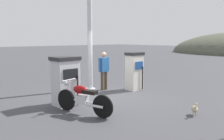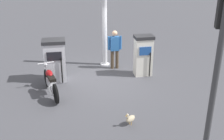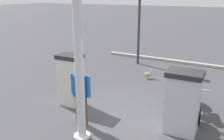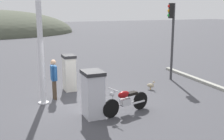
# 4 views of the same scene
# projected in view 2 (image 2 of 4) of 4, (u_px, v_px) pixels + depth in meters

# --- Properties ---
(ground_plane) EXTENTS (120.00, 120.00, 0.00)m
(ground_plane) POSITION_uv_depth(u_px,v_px,m) (101.00, 79.00, 10.48)
(ground_plane) COLOR #424247
(fuel_pump_near) EXTENTS (0.69, 0.84, 1.58)m
(fuel_pump_near) POSITION_uv_depth(u_px,v_px,m) (55.00, 60.00, 10.05)
(fuel_pump_near) COLOR silver
(fuel_pump_near) RESTS_ON ground
(fuel_pump_far) EXTENTS (0.57, 0.72, 1.58)m
(fuel_pump_far) POSITION_uv_depth(u_px,v_px,m) (143.00, 55.00, 10.54)
(fuel_pump_far) COLOR silver
(fuel_pump_far) RESTS_ON ground
(motorcycle_near_pump) EXTENTS (1.90, 0.71, 0.96)m
(motorcycle_near_pump) POSITION_uv_depth(u_px,v_px,m) (50.00, 81.00, 9.13)
(motorcycle_near_pump) COLOR black
(motorcycle_near_pump) RESTS_ON ground
(attendant_person) EXTENTS (0.22, 0.57, 1.60)m
(attendant_person) POSITION_uv_depth(u_px,v_px,m) (115.00, 47.00, 11.13)
(attendant_person) COLOR #473828
(attendant_person) RESTS_ON ground
(wandering_duck) EXTENTS (0.33, 0.36, 0.41)m
(wandering_duck) POSITION_uv_depth(u_px,v_px,m) (130.00, 119.00, 7.51)
(wandering_duck) COLOR tan
(wandering_duck) RESTS_ON ground
(roadside_traffic_light) EXTENTS (0.40, 0.29, 3.79)m
(roadside_traffic_light) POSITION_uv_depth(u_px,v_px,m) (218.00, 54.00, 5.15)
(roadside_traffic_light) COLOR #38383A
(roadside_traffic_light) RESTS_ON ground
(canopy_support_pole) EXTENTS (0.40, 0.40, 3.83)m
(canopy_support_pole) POSITION_uv_depth(u_px,v_px,m) (105.00, 22.00, 11.19)
(canopy_support_pole) COLOR silver
(canopy_support_pole) RESTS_ON ground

